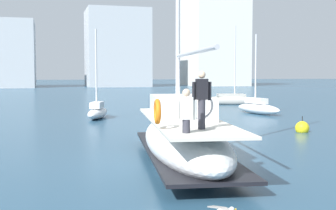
% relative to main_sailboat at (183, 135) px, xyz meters
% --- Properties ---
extents(ground_plane, '(400.00, 400.00, 0.00)m').
position_rel_main_sailboat_xyz_m(ground_plane, '(-0.20, -0.48, -0.90)').
color(ground_plane, '#284C66').
extents(main_sailboat, '(3.57, 9.82, 12.30)m').
position_rel_main_sailboat_xyz_m(main_sailboat, '(0.00, 0.00, 0.00)').
color(main_sailboat, white).
rests_on(main_sailboat, ground).
extents(moored_sloop_near, '(2.01, 4.86, 5.86)m').
position_rel_main_sailboat_xyz_m(moored_sloop_near, '(10.58, 15.97, -0.40)').
color(moored_sloop_near, white).
rests_on(moored_sloop_near, ground).
extents(moored_sloop_far, '(2.24, 4.45, 5.85)m').
position_rel_main_sailboat_xyz_m(moored_sloop_far, '(-1.16, 15.74, -0.43)').
color(moored_sloop_far, silver).
rests_on(moored_sloop_far, ground).
extents(moored_cutter_left, '(5.15, 3.37, 7.51)m').
position_rel_main_sailboat_xyz_m(moored_cutter_left, '(12.85, 26.40, -0.33)').
color(moored_cutter_left, '#B7B2A8').
rests_on(moored_cutter_left, ground).
extents(mooring_buoy, '(0.70, 0.70, 0.95)m').
position_rel_main_sailboat_xyz_m(mooring_buoy, '(8.12, 5.91, -0.69)').
color(mooring_buoy, yellow).
rests_on(mooring_buoy, ground).
extents(waterfront_buildings, '(79.18, 16.88, 21.61)m').
position_rel_main_sailboat_xyz_m(waterfront_buildings, '(2.38, 88.68, 7.92)').
color(waterfront_buildings, beige).
rests_on(waterfront_buildings, ground).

